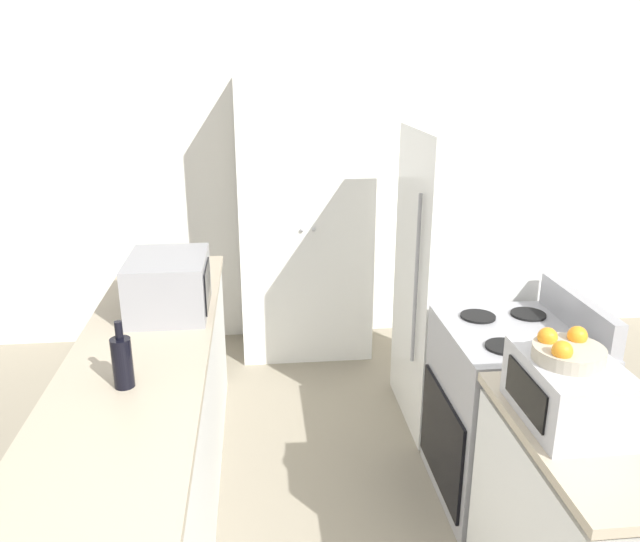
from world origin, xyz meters
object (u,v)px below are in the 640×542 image
fruit_bowl (567,350)px  microwave (169,285)px  refrigerator (467,281)px  toaster_oven (567,390)px  pantry_cabinet (305,220)px  wine_bottle (122,361)px  stove (508,414)px

fruit_bowl → microwave: bearing=142.1°
refrigerator → toaster_oven: size_ratio=3.99×
pantry_cabinet → fruit_bowl: bearing=-75.0°
pantry_cabinet → wine_bottle: size_ratio=7.44×
refrigerator → pantry_cabinet: bearing=130.1°
stove → refrigerator: size_ratio=0.61×
pantry_cabinet → toaster_oven: (0.70, -2.56, 0.01)m
wine_bottle → microwave: bearing=83.5°
wine_bottle → fruit_bowl: bearing=-14.3°
refrigerator → microwave: (-1.66, -0.38, 0.17)m
stove → toaster_oven: (-0.14, -0.75, 0.56)m
refrigerator → fruit_bowl: (-0.19, -1.53, 0.30)m
pantry_cabinet → microwave: 1.62m
microwave → toaster_oven: microwave is taller
pantry_cabinet → fruit_bowl: (0.68, -2.56, 0.16)m
pantry_cabinet → refrigerator: 1.36m
toaster_oven → fruit_bowl: (-0.02, 0.01, 0.15)m
stove → microwave: 1.78m
toaster_oven → refrigerator: bearing=83.7°
stove → refrigerator: bearing=88.3°
fruit_bowl → pantry_cabinet: bearing=105.0°
wine_bottle → toaster_oven: wine_bottle is taller
stove → fruit_bowl: fruit_bowl is taller
wine_bottle → fruit_bowl: fruit_bowl is taller
stove → toaster_oven: toaster_oven is taller
wine_bottle → toaster_oven: 1.62m
refrigerator → wine_bottle: size_ratio=6.47×
stove → pantry_cabinet: bearing=115.0°
microwave → refrigerator: bearing=12.9°
pantry_cabinet → refrigerator: bearing=-49.9°
wine_bottle → fruit_bowl: size_ratio=1.13×
microwave → fruit_bowl: fruit_bowl is taller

